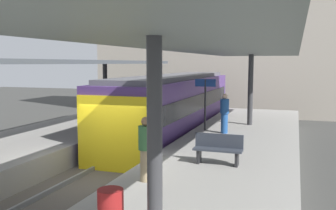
{
  "coord_description": "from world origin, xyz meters",
  "views": [
    {
      "loc": [
        5.82,
        -10.21,
        3.89
      ],
      "look_at": [
        0.15,
        6.46,
        1.93
      ],
      "focal_mm": 40.4,
      "sensor_mm": 36.0,
      "label": 1
    }
  ],
  "objects_px": {
    "platform_bench": "(218,148)",
    "passenger_near_bench": "(146,148)",
    "passenger_mid_platform": "(225,113)",
    "commuter_train": "(174,106)",
    "platform_sign": "(205,93)"
  },
  "relations": [
    {
      "from": "passenger_mid_platform",
      "to": "commuter_train",
      "type": "bearing_deg",
      "value": 138.09
    },
    {
      "from": "platform_bench",
      "to": "passenger_mid_platform",
      "type": "relative_size",
      "value": 0.85
    },
    {
      "from": "platform_sign",
      "to": "passenger_mid_platform",
      "type": "xyz_separation_m",
      "value": [
        0.93,
        -0.47,
        -0.77
      ]
    },
    {
      "from": "commuter_train",
      "to": "platform_bench",
      "type": "bearing_deg",
      "value": -63.58
    },
    {
      "from": "platform_bench",
      "to": "passenger_near_bench",
      "type": "bearing_deg",
      "value": -122.4
    },
    {
      "from": "platform_bench",
      "to": "platform_sign",
      "type": "relative_size",
      "value": 0.63
    },
    {
      "from": "platform_sign",
      "to": "passenger_near_bench",
      "type": "xyz_separation_m",
      "value": [
        0.27,
        -7.45,
        -0.8
      ]
    },
    {
      "from": "platform_sign",
      "to": "passenger_mid_platform",
      "type": "bearing_deg",
      "value": -27.0
    },
    {
      "from": "commuter_train",
      "to": "platform_sign",
      "type": "height_order",
      "value": "commuter_train"
    },
    {
      "from": "platform_sign",
      "to": "commuter_train",
      "type": "bearing_deg",
      "value": 133.16
    },
    {
      "from": "platform_bench",
      "to": "platform_sign",
      "type": "height_order",
      "value": "platform_sign"
    },
    {
      "from": "passenger_near_bench",
      "to": "commuter_train",
      "type": "bearing_deg",
      "value": 103.85
    },
    {
      "from": "platform_bench",
      "to": "passenger_near_bench",
      "type": "distance_m",
      "value": 2.57
    },
    {
      "from": "platform_bench",
      "to": "passenger_near_bench",
      "type": "relative_size",
      "value": 0.88
    },
    {
      "from": "platform_bench",
      "to": "commuter_train",
      "type": "bearing_deg",
      "value": 116.42
    }
  ]
}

